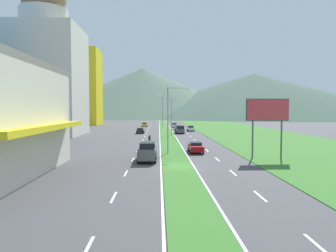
{
  "coord_description": "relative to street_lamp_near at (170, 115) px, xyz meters",
  "views": [
    {
      "loc": [
        -1.98,
        -33.71,
        6.08
      ],
      "look_at": [
        -0.26,
        25.76,
        2.93
      ],
      "focal_mm": 34.37,
      "sensor_mm": 36.0,
      "label": 1
    }
  ],
  "objects": [
    {
      "name": "domed_building",
      "position": [
        -28.02,
        32.68,
        10.57
      ],
      "size": [
        16.73,
        16.73,
        37.3
      ],
      "color": "beige",
      "rests_on": "ground_plane"
    },
    {
      "name": "lane_dash_right_11",
      "position": [
        5.5,
        61.01,
        -5.24
      ],
      "size": [
        0.16,
        2.8,
        0.01
      ],
      "primitive_type": "cube",
      "color": "silver",
      "rests_on": "ground_plane"
    },
    {
      "name": "lane_dash_right_10",
      "position": [
        5.5,
        52.78,
        -5.24
      ],
      "size": [
        0.16,
        2.8,
        0.01
      ],
      "primitive_type": "cube",
      "color": "silver",
      "rests_on": "ground_plane"
    },
    {
      "name": "lane_dash_left_13",
      "position": [
        -4.7,
        77.48,
        -5.24
      ],
      "size": [
        0.16,
        2.8,
        0.01
      ],
      "primitive_type": "cube",
      "color": "silver",
      "rests_on": "ground_plane"
    },
    {
      "name": "billboard_roadside",
      "position": [
        11.7,
        -4.43,
        0.36
      ],
      "size": [
        5.29,
        0.28,
        7.35
      ],
      "color": "#4C4C51",
      "rests_on": "ground_plane"
    },
    {
      "name": "hill_far_left",
      "position": [
        -114.78,
        262.86,
        16.67
      ],
      "size": [
        177.6,
        177.6,
        43.83
      ],
      "primitive_type": "cone",
      "color": "#516B56",
      "rests_on": "ground_plane"
    },
    {
      "name": "lane_dash_right_8",
      "position": [
        5.5,
        36.32,
        -5.24
      ],
      "size": [
        0.16,
        2.8,
        0.01
      ],
      "primitive_type": "cube",
      "color": "silver",
      "rests_on": "ground_plane"
    },
    {
      "name": "lane_dash_right_5",
      "position": [
        5.5,
        11.62,
        -5.24
      ],
      "size": [
        0.16,
        2.8,
        0.01
      ],
      "primitive_type": "cube",
      "color": "silver",
      "rests_on": "ground_plane"
    },
    {
      "name": "car_6",
      "position": [
        -6.48,
        67.89,
        -4.53
      ],
      "size": [
        1.87,
        4.11,
        1.39
      ],
      "rotation": [
        0.0,
        0.0,
        1.57
      ],
      "color": "yellow",
      "rests_on": "ground_plane"
    },
    {
      "name": "car_5",
      "position": [
        4.01,
        48.96,
        -4.52
      ],
      "size": [
        1.97,
        4.63,
        1.42
      ],
      "rotation": [
        0.0,
        0.0,
        -1.57
      ],
      "color": "#0C5128",
      "rests_on": "ground_plane"
    },
    {
      "name": "lane_dash_left_2",
      "position": [
        -4.7,
        -13.07,
        -5.24
      ],
      "size": [
        0.16,
        2.8,
        0.01
      ],
      "primitive_type": "cube",
      "color": "silver",
      "rests_on": "ground_plane"
    },
    {
      "name": "lane_dash_right_12",
      "position": [
        5.5,
        69.24,
        -5.24
      ],
      "size": [
        0.16,
        2.8,
        0.01
      ],
      "primitive_type": "cube",
      "color": "silver",
      "rests_on": "ground_plane"
    },
    {
      "name": "lane_dash_right_14",
      "position": [
        5.5,
        85.71,
        -5.24
      ],
      "size": [
        0.16,
        2.8,
        0.01
      ],
      "primitive_type": "cube",
      "color": "silver",
      "rests_on": "ground_plane"
    },
    {
      "name": "lane_dash_right_1",
      "position": [
        5.5,
        -21.31,
        -5.24
      ],
      "size": [
        0.16,
        2.8,
        0.01
      ],
      "primitive_type": "cube",
      "color": "silver",
      "rests_on": "ground_plane"
    },
    {
      "name": "street_lamp_far",
      "position": [
        0.0,
        59.97,
        0.7
      ],
      "size": [
        3.23,
        0.28,
        10.41
      ],
      "color": "#99999E",
      "rests_on": "ground_plane"
    },
    {
      "name": "lane_dash_left_8",
      "position": [
        -4.7,
        36.32,
        -5.24
      ],
      "size": [
        0.16,
        2.8,
        0.01
      ],
      "primitive_type": "cube",
      "color": "silver",
      "rests_on": "ground_plane"
    },
    {
      "name": "lane_dash_left_4",
      "position": [
        -4.7,
        3.39,
        -5.24
      ],
      "size": [
        0.16,
        2.8,
        0.01
      ],
      "primitive_type": "cube",
      "color": "silver",
      "rests_on": "ground_plane"
    },
    {
      "name": "midrise_colored",
      "position": [
        -31.49,
        82.42,
        9.22
      ],
      "size": [
        14.04,
        14.04,
        28.94
      ],
      "primitive_type": "cube",
      "color": "yellow",
      "rests_on": "ground_plane"
    },
    {
      "name": "lane_dash_left_5",
      "position": [
        -4.7,
        11.62,
        -5.24
      ],
      "size": [
        0.16,
        2.8,
        0.01
      ],
      "primitive_type": "cube",
      "color": "silver",
      "rests_on": "ground_plane"
    },
    {
      "name": "lane_dash_left_10",
      "position": [
        -4.7,
        52.78,
        -5.24
      ],
      "size": [
        0.16,
        2.8,
        0.01
      ],
      "primitive_type": "cube",
      "color": "silver",
      "rests_on": "ground_plane"
    },
    {
      "name": "motorcycle_rider",
      "position": [
        -3.13,
        10.48,
        -4.5
      ],
      "size": [
        0.36,
        2.0,
        1.8
      ],
      "rotation": [
        0.0,
        0.0,
        1.57
      ],
      "color": "black",
      "rests_on": "ground_plane"
    },
    {
      "name": "car_0",
      "position": [
        -2.99,
        1.91,
        -4.47
      ],
      "size": [
        2.03,
        4.33,
        1.5
      ],
      "rotation": [
        0.0,
        0.0,
        1.57
      ],
      "color": "#B2B2B7",
      "rests_on": "ground_plane"
    },
    {
      "name": "lane_dash_right_0",
      "position": [
        5.5,
        -29.54,
        -5.24
      ],
      "size": [
        0.16,
        2.8,
        0.01
      ],
      "primitive_type": "cube",
      "color": "silver",
      "rests_on": "ground_plane"
    },
    {
      "name": "lane_dash_right_6",
      "position": [
        5.5,
        19.85,
        -5.24
      ],
      "size": [
        0.16,
        2.8,
        0.01
      ],
      "primitive_type": "cube",
      "color": "silver",
      "rests_on": "ground_plane"
    },
    {
      "name": "lane_dash_left_7",
      "position": [
        -4.7,
        28.09,
        -5.24
      ],
      "size": [
        0.16,
        2.8,
        0.01
      ],
      "primitive_type": "cube",
      "color": "silver",
      "rests_on": "ground_plane"
    },
    {
      "name": "lane_dash_right_2",
      "position": [
        5.5,
        -13.07,
        -5.24
      ],
      "size": [
        0.16,
        2.8,
        0.01
      ],
      "primitive_type": "cube",
      "color": "silver",
      "rests_on": "ground_plane"
    },
    {
      "name": "lane_dash_right_3",
      "position": [
        5.5,
        -4.84,
        -5.24
      ],
      "size": [
        0.16,
        2.8,
        0.01
      ],
      "primitive_type": "cube",
      "color": "silver",
      "rests_on": "ground_plane"
    },
    {
      "name": "edge_line_median_left",
      "position": [
        -1.35,
        50.46,
        -5.24
      ],
      "size": [
        0.16,
        240.0,
        0.01
      ],
      "primitive_type": "cube",
      "color": "silver",
      "rests_on": "ground_plane"
    },
    {
      "name": "edge_line_median_right",
      "position": [
        2.15,
        50.46,
        -5.24
      ],
      "size": [
        0.16,
        240.0,
        0.01
      ],
      "primitive_type": "cube",
      "color": "silver",
      "rests_on": "ground_plane"
    },
    {
      "name": "car_4",
      "position": [
        -6.18,
        37.08,
        -4.54
      ],
      "size": [
        1.89,
        4.14,
        1.37
      ],
      "rotation": [
        0.0,
        0.0,
        1.57
      ],
      "color": "black",
      "rests_on": "ground_plane"
    },
    {
      "name": "hill_far_center",
      "position": [
        -14.58,
        224.04,
        14.62
      ],
      "size": [
        188.02,
        188.02,
        39.74
      ],
      "primitive_type": "cone",
      "color": "#516B56",
      "rests_on": "ground_plane"
    },
    {
      "name": "car_2",
      "position": [
        7.24,
        44.95,
        -4.51
      ],
      "size": [
        1.85,
        4.17,
        1.47
      ],
      "rotation": [
        0.0,
        0.0,
        -1.57
      ],
      "color": "silver",
      "rests_on": "ground_plane"
    },
    {
      "name": "car_3",
      "position": [
        3.68,
        64.07,
        -4.52
      ],
      "size": [
        1.94,
        4.01,
        1.42
      ],
      "rotation": [
        0.0,
        0.0,
        -1.57
      ],
      "color": "#B2B2B7",
      "rests_on": "ground_plane"
    },
    {
      "name": "grass_verge_right",
      "position": [
        21.0,
        50.46,
        -5.22
      ],
      "size": [
        24.0,
        240.0,
        0.06
      ],
      "primitive_type": "cube",
      "color": "#387028",
      "rests_on": "ground_plane"
    },
    {
      "name": "lane_dash_left_6",
      "position": [
        -4.7,
        19.85,
        -5.24
      ],
      "size": [
        0.16,
        2.8,
        0.01
      ],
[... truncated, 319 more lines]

